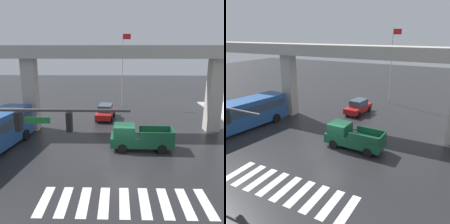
# 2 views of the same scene
# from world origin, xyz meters

# --- Properties ---
(ground_plane) EXTENTS (120.00, 120.00, 0.00)m
(ground_plane) POSITION_xyz_m (0.00, 0.00, 0.00)
(ground_plane) COLOR #232326
(crosswalk_stripes) EXTENTS (9.35, 2.80, 0.01)m
(crosswalk_stripes) POSITION_xyz_m (-0.00, -5.56, 0.01)
(crosswalk_stripes) COLOR silver
(crosswalk_stripes) RESTS_ON ground
(elevated_overpass) EXTENTS (50.32, 2.53, 8.43)m
(elevated_overpass) POSITION_xyz_m (0.00, 6.79, 7.25)
(elevated_overpass) COLOR #ADA89E
(elevated_overpass) RESTS_ON ground
(pickup_truck) EXTENTS (5.16, 2.21, 2.08)m
(pickup_truck) POSITION_xyz_m (1.30, 1.78, 0.99)
(pickup_truck) COLOR #14472D
(pickup_truck) RESTS_ON ground
(sedan_red) EXTENTS (2.31, 4.47, 1.72)m
(sedan_red) POSITION_xyz_m (-1.85, 10.84, 0.85)
(sedan_red) COLOR red
(sedan_red) RESTS_ON ground
(flagpole) EXTENTS (1.16, 0.12, 10.23)m
(flagpole) POSITION_xyz_m (0.31, 17.17, 5.91)
(flagpole) COLOR silver
(flagpole) RESTS_ON ground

